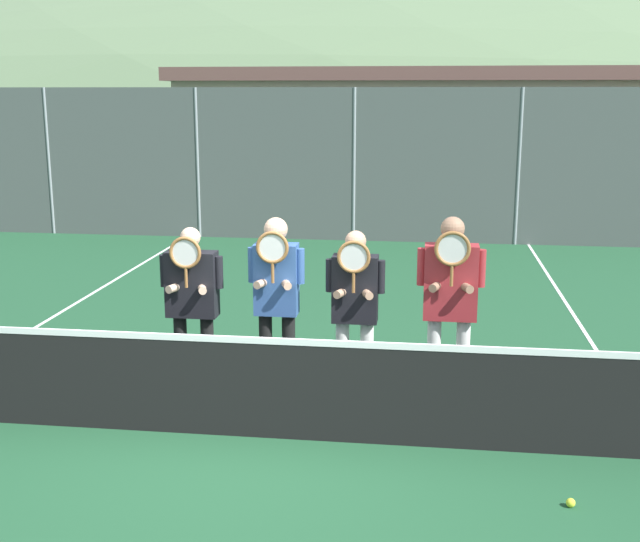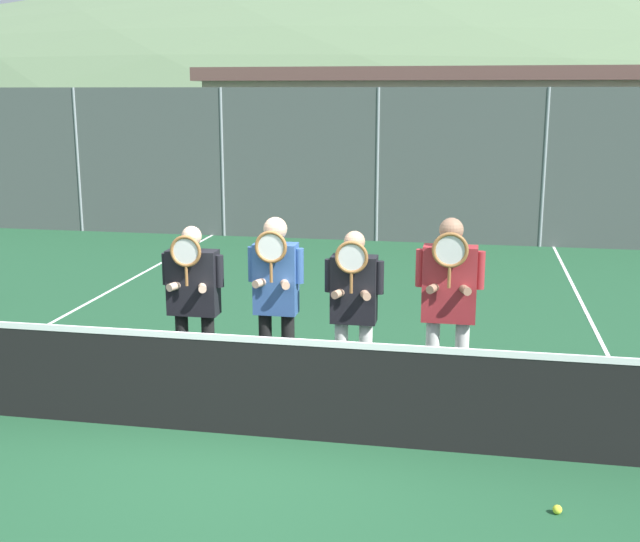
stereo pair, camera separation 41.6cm
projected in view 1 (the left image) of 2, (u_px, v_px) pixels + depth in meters
ground_plane at (253, 437)px, 7.07m from camera, size 120.00×120.00×0.00m
hill_distant at (409, 131)px, 61.12m from camera, size 114.37×63.54×22.24m
clubhouse_building at (431, 131)px, 23.63m from camera, size 14.68×5.50×3.62m
fence_back at (354, 165)px, 16.06m from camera, size 19.45×0.06×3.06m
tennis_net at (252, 386)px, 6.97m from camera, size 9.42×0.09×1.02m
court_line_left_sideline at (39, 325)px, 10.42m from camera, size 0.05×16.00×0.01m
court_line_right_sideline at (595, 348)px, 9.52m from camera, size 0.05×16.00×0.01m
player_leftmost at (192, 297)px, 7.84m from camera, size 0.63×0.34×1.70m
player_center_left at (276, 293)px, 7.71m from camera, size 0.55×0.34×1.82m
player_center_right at (355, 303)px, 7.65m from camera, size 0.57×0.34×1.70m
player_rightmost at (450, 296)px, 7.46m from camera, size 0.63×0.34×1.86m
car_far_left at (111, 176)px, 20.22m from camera, size 4.48×1.99×1.75m
car_left_of_center at (315, 180)px, 19.67m from camera, size 4.38×2.06×1.67m
car_center at (539, 180)px, 18.78m from camera, size 4.80×2.09×1.88m
tennis_ball_on_court at (571, 503)px, 5.87m from camera, size 0.07×0.07×0.07m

